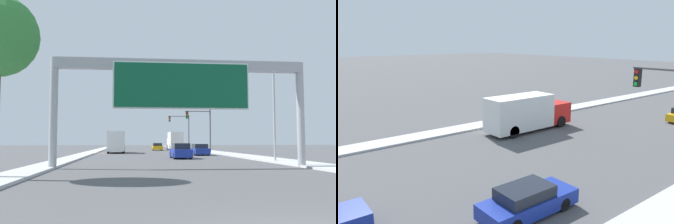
{
  "view_description": "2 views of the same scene",
  "coord_description": "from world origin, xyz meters",
  "views": [
    {
      "loc": [
        -3.39,
        -6.31,
        1.77
      ],
      "look_at": [
        0.0,
        26.46,
        4.31
      ],
      "focal_mm": 40.0,
      "sensor_mm": 36.0,
      "label": 1
    },
    {
      "loc": [
        15.21,
        30.33,
        7.69
      ],
      "look_at": [
        -1.66,
        43.59,
        2.95
      ],
      "focal_mm": 35.0,
      "sensor_mm": 36.0,
      "label": 2
    }
  ],
  "objects": [
    {
      "name": "median_strip_left",
      "position": [
        -9.0,
        60.0,
        0.07
      ],
      "size": [
        2.0,
        120.0,
        0.15
      ],
      "color": "#BDBDBD",
      "rests_on": "ground"
    },
    {
      "name": "truck_box_secondary",
      "position": [
        -5.25,
        48.65,
        1.59
      ],
      "size": [
        2.38,
        8.26,
        3.11
      ],
      "color": "red",
      "rests_on": "ground"
    },
    {
      "name": "car_near_left",
      "position": [
        5.25,
        39.39,
        0.66
      ],
      "size": [
        1.81,
        4.72,
        1.39
      ],
      "color": "navy",
      "rests_on": "ground"
    }
  ]
}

